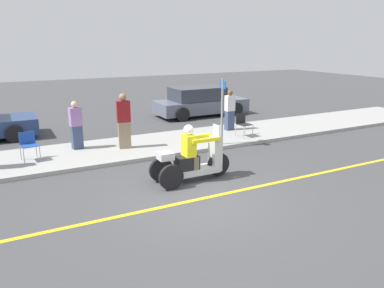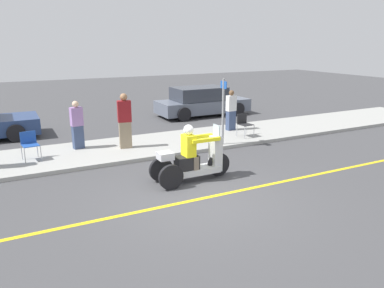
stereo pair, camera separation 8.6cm
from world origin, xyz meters
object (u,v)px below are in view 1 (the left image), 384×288
motorcycle_trike (192,161)px  folding_chair_curbside (28,143)px  spectator_far_back (124,122)px  spectator_near_curb (76,126)px  parked_car_lot_center (200,102)px  spectator_end_of_line (230,111)px  street_sign (222,109)px  folding_chair_set_back (243,122)px

motorcycle_trike → folding_chair_curbside: (-3.59, 3.44, 0.09)m
spectator_far_back → spectator_near_curb: 1.53m
motorcycle_trike → parked_car_lot_center: motorcycle_trike is taller
spectator_end_of_line → street_sign: bearing=-129.9°
folding_chair_curbside → folding_chair_set_back: same height
street_sign → spectator_near_curb: bearing=159.1°
spectator_far_back → spectator_end_of_line: size_ratio=1.14×
motorcycle_trike → folding_chair_set_back: (3.61, 2.91, 0.09)m
spectator_far_back → parked_car_lot_center: size_ratio=0.40×
motorcycle_trike → spectator_near_curb: size_ratio=1.39×
spectator_far_back → folding_chair_set_back: (4.32, -0.46, -0.35)m
spectator_far_back → spectator_end_of_line: (4.44, 0.59, -0.11)m
folding_chair_set_back → spectator_near_curb: bearing=169.3°
spectator_near_curb → street_sign: bearing=-20.9°
spectator_far_back → spectator_near_curb: (-1.39, 0.62, -0.11)m
spectator_end_of_line → street_sign: (-1.39, -1.66, 0.45)m
street_sign → spectator_end_of_line: bearing=50.1°
folding_chair_curbside → street_sign: street_sign is taller
spectator_end_of_line → folding_chair_curbside: bearing=-175.9°
motorcycle_trike → spectator_end_of_line: 5.45m
spectator_near_curb → street_sign: 4.77m
motorcycle_trike → spectator_far_back: (-0.71, 3.37, 0.44)m
motorcycle_trike → spectator_far_back: spectator_far_back is taller
spectator_near_curb → folding_chair_set_back: size_ratio=1.89×
spectator_near_curb → parked_car_lot_center: size_ratio=0.35×
spectator_far_back → folding_chair_set_back: 4.36m
spectator_end_of_line → parked_car_lot_center: spectator_end_of_line is taller
motorcycle_trike → parked_car_lot_center: (4.41, 7.65, 0.12)m
spectator_end_of_line → street_sign: street_sign is taller
spectator_near_curb → folding_chair_set_back: spectator_near_curb is taller
motorcycle_trike → spectator_far_back: 3.48m
folding_chair_curbside → street_sign: 6.07m
parked_car_lot_center → street_sign: size_ratio=2.02×
spectator_end_of_line → parked_car_lot_center: 3.75m
folding_chair_curbside → street_sign: (5.92, -1.14, 0.69)m
motorcycle_trike → folding_chair_curbside: motorcycle_trike is taller
motorcycle_trike → spectator_end_of_line: (3.72, 3.97, 0.33)m
parked_car_lot_center → street_sign: (-2.08, -5.34, 0.66)m
folding_chair_curbside → parked_car_lot_center: size_ratio=0.18×
spectator_end_of_line → folding_chair_set_back: (-0.11, -1.05, -0.25)m
spectator_end_of_line → folding_chair_set_back: 1.09m
folding_chair_set_back → street_sign: street_sign is taller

